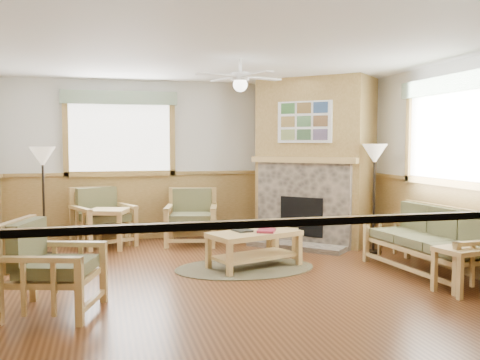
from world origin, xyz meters
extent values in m
cube|color=#593219|center=(0.00, 0.00, -0.01)|extent=(6.00, 6.00, 0.01)
cube|color=white|center=(0.00, 0.00, 2.70)|extent=(6.00, 6.00, 0.01)
cube|color=silver|center=(0.00, 3.00, 1.35)|extent=(6.00, 0.02, 2.70)
cube|color=silver|center=(0.00, -3.00, 1.35)|extent=(6.00, 0.02, 2.70)
cube|color=silver|center=(3.00, 0.00, 1.35)|extent=(0.02, 6.00, 2.70)
cylinder|color=#4D472F|center=(0.40, 0.44, 0.01)|extent=(1.94, 1.94, 0.01)
cube|color=maroon|center=(0.69, 0.42, 0.51)|extent=(0.32, 0.36, 0.03)
cube|color=black|center=(0.39, 0.54, 0.50)|extent=(0.26, 0.31, 0.02)
camera|label=1|loc=(-1.39, -6.26, 1.65)|focal=40.00mm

